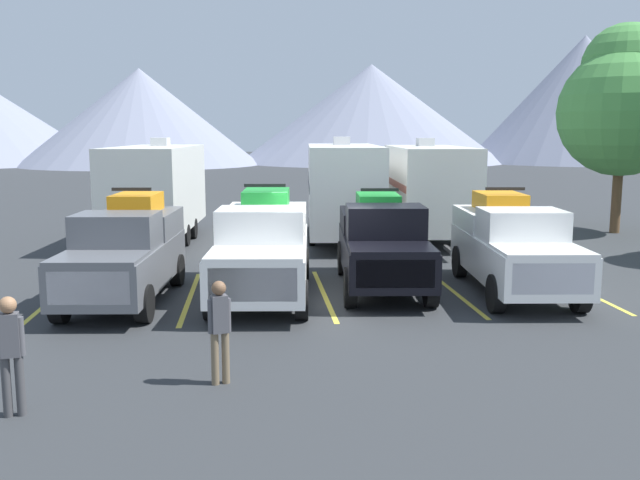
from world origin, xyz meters
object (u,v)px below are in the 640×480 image
at_px(person_b, 11,348).
at_px(camper_trailer_a, 156,188).
at_px(camper_trailer_c, 429,187).
at_px(camper_trailer_b, 343,187).
at_px(pickup_truck_c, 382,242).
at_px(pickup_truck_a, 126,251).
at_px(pickup_truck_d, 512,245).
at_px(pickup_truck_b, 263,246).
at_px(person_a, 220,325).

bearing_deg(person_b, camper_trailer_a, 90.23).
bearing_deg(camper_trailer_c, camper_trailer_b, 177.43).
xyz_separation_m(pickup_truck_c, person_b, (-6.69, -7.62, -0.18)).
xyz_separation_m(pickup_truck_a, camper_trailer_b, (6.27, 8.37, 0.81)).
bearing_deg(pickup_truck_d, person_b, -144.93).
xyz_separation_m(pickup_truck_c, camper_trailer_a, (-6.75, 8.10, 0.80)).
xyz_separation_m(pickup_truck_a, pickup_truck_c, (6.30, 0.74, -0.01)).
distance_m(pickup_truck_a, pickup_truck_c, 6.34).
bearing_deg(camper_trailer_a, camper_trailer_b, -3.96).
xyz_separation_m(pickup_truck_b, person_a, (-0.79, -6.04, -0.26)).
relative_size(pickup_truck_a, camper_trailer_c, 0.70).
height_order(camper_trailer_a, person_b, camper_trailer_a).
bearing_deg(pickup_truck_d, camper_trailer_a, 138.47).
xyz_separation_m(camper_trailer_b, person_a, (-3.80, -14.25, -1.03)).
bearing_deg(pickup_truck_a, camper_trailer_c, 41.20).
bearing_deg(pickup_truck_c, camper_trailer_b, 90.23).
relative_size(pickup_truck_a, camper_trailer_b, 0.64).
height_order(pickup_truck_b, camper_trailer_b, camper_trailer_b).
relative_size(pickup_truck_a, pickup_truck_c, 0.97).
xyz_separation_m(pickup_truck_d, person_a, (-7.01, -5.92, -0.21)).
xyz_separation_m(pickup_truck_b, camper_trailer_c, (6.15, 8.07, 0.74)).
relative_size(pickup_truck_d, camper_trailer_b, 0.68).
bearing_deg(camper_trailer_a, pickup_truck_c, -50.18).
relative_size(camper_trailer_a, person_a, 4.90).
relative_size(camper_trailer_b, person_a, 5.08).
distance_m(pickup_truck_c, person_a, 7.65).
height_order(pickup_truck_c, camper_trailer_a, camper_trailer_a).
relative_size(pickup_truck_b, camper_trailer_a, 0.73).
distance_m(pickup_truck_c, camper_trailer_b, 7.67).
distance_m(pickup_truck_b, camper_trailer_a, 9.47).
distance_m(pickup_truck_c, camper_trailer_c, 8.15).
bearing_deg(camper_trailer_c, pickup_truck_a, -138.80).
relative_size(pickup_truck_a, pickup_truck_d, 0.94).
height_order(pickup_truck_b, pickup_truck_c, pickup_truck_b).
bearing_deg(camper_trailer_c, pickup_truck_d, -89.47).
height_order(pickup_truck_a, pickup_truck_d, pickup_truck_a).
distance_m(pickup_truck_c, pickup_truck_d, 3.25).
xyz_separation_m(person_a, person_b, (-2.86, -1.00, 0.03)).
distance_m(pickup_truck_b, pickup_truck_d, 6.22).
height_order(pickup_truck_b, person_a, pickup_truck_b).
distance_m(camper_trailer_a, person_b, 15.75).
xyz_separation_m(pickup_truck_a, camper_trailer_c, (9.40, 8.23, 0.78)).
distance_m(pickup_truck_a, camper_trailer_b, 10.49).
distance_m(pickup_truck_d, camper_trailer_a, 13.29).
relative_size(pickup_truck_b, pickup_truck_d, 1.04).
bearing_deg(camper_trailer_a, person_a, -78.79).
bearing_deg(person_a, person_b, -160.62).
distance_m(pickup_truck_a, camper_trailer_c, 12.52).
distance_m(camper_trailer_a, camper_trailer_c, 9.87).
relative_size(pickup_truck_d, camper_trailer_a, 0.70).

